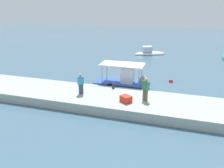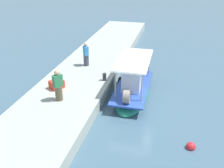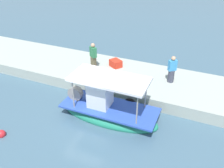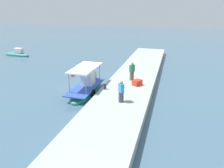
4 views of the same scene
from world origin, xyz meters
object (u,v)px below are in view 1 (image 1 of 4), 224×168
object	(u,v)px
mooring_bollard	(113,86)
main_fishing_boat	(123,84)
fisherman_near_bollard	(145,90)
fisherman_by_crate	(81,85)
marker_buoy	(171,81)
cargo_crate	(126,99)
moored_boat_mid	(149,53)

from	to	relation	value
mooring_bollard	main_fishing_boat	bearing A→B (deg)	78.94
main_fishing_boat	fisherman_near_bollard	xyz separation A→B (m)	(2.67, -3.61, 1.03)
fisherman_by_crate	marker_buoy	world-z (taller)	fisherman_by_crate
mooring_bollard	fisherman_by_crate	bearing A→B (deg)	-137.54
main_fishing_boat	fisherman_by_crate	world-z (taller)	main_fishing_boat
main_fishing_boat	mooring_bollard	distance (m)	1.97
main_fishing_boat	cargo_crate	world-z (taller)	main_fishing_boat
fisherman_by_crate	cargo_crate	world-z (taller)	fisherman_by_crate
cargo_crate	moored_boat_mid	world-z (taller)	moored_boat_mid
mooring_bollard	marker_buoy	size ratio (longest dim) A/B	1.11
marker_buoy	moored_boat_mid	size ratio (longest dim) A/B	0.08
main_fishing_boat	fisherman_by_crate	xyz separation A→B (m)	(-2.49, -3.82, 1.00)
cargo_crate	main_fishing_boat	bearing A→B (deg)	107.42
fisherman_near_bollard	main_fishing_boat	bearing A→B (deg)	126.44
main_fishing_boat	marker_buoy	size ratio (longest dim) A/B	12.51
main_fishing_boat	cargo_crate	xyz separation A→B (m)	(1.37, -4.36, 0.47)
main_fishing_boat	fisherman_near_bollard	world-z (taller)	fisherman_near_bollard
fisherman_by_crate	marker_buoy	xyz separation A→B (m)	(6.68, 7.24, -1.40)
fisherman_near_bollard	moored_boat_mid	xyz separation A→B (m)	(-2.57, 19.60, -1.27)
mooring_bollard	marker_buoy	distance (m)	7.04
fisherman_near_bollard	cargo_crate	world-z (taller)	fisherman_near_bollard
mooring_bollard	fisherman_near_bollard	bearing A→B (deg)	-29.70
marker_buoy	mooring_bollard	bearing A→B (deg)	-130.70
fisherman_near_bollard	mooring_bollard	distance (m)	3.54
moored_boat_mid	marker_buoy	bearing A→B (deg)	-71.95
marker_buoy	fisherman_near_bollard	bearing A→B (deg)	-102.21
fisherman_near_bollard	moored_boat_mid	size ratio (longest dim) A/B	0.35
mooring_bollard	cargo_crate	xyz separation A→B (m)	(1.74, -2.48, 0.00)
main_fishing_boat	moored_boat_mid	distance (m)	15.98
fisherman_near_bollard	cargo_crate	xyz separation A→B (m)	(-1.30, -0.75, -0.56)
fisherman_by_crate	fisherman_near_bollard	bearing A→B (deg)	2.34
fisherman_by_crate	marker_buoy	size ratio (longest dim) A/B	3.96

